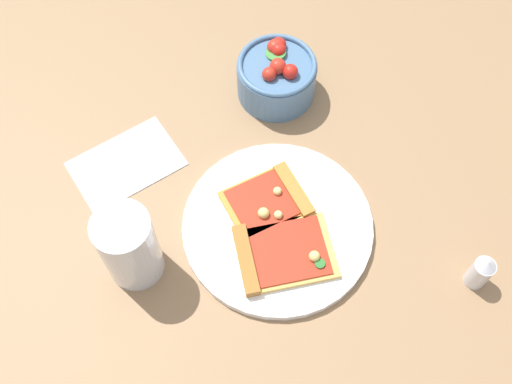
{
  "coord_description": "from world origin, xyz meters",
  "views": [
    {
      "loc": [
        -0.32,
        0.26,
        0.81
      ],
      "look_at": [
        0.02,
        0.0,
        0.03
      ],
      "focal_mm": 43.29,
      "sensor_mm": 36.0,
      "label": 1
    }
  ],
  "objects_px": {
    "pizza_slice_near": "(272,201)",
    "soda_glass": "(130,248)",
    "plate": "(278,226)",
    "paper_napkin": "(126,164)",
    "pepper_shaker": "(481,272)",
    "salad_bowl": "(277,76)",
    "pizza_slice_far": "(279,254)"
  },
  "relations": [
    {
      "from": "salad_bowl",
      "to": "pepper_shaker",
      "type": "xyz_separation_m",
      "value": [
        -0.42,
        -0.02,
        -0.01
      ]
    },
    {
      "from": "pizza_slice_near",
      "to": "paper_napkin",
      "type": "bearing_deg",
      "value": 34.26
    },
    {
      "from": "salad_bowl",
      "to": "soda_glass",
      "type": "relative_size",
      "value": 0.95
    },
    {
      "from": "pizza_slice_far",
      "to": "paper_napkin",
      "type": "bearing_deg",
      "value": 18.51
    },
    {
      "from": "paper_napkin",
      "to": "pizza_slice_near",
      "type": "bearing_deg",
      "value": -145.74
    },
    {
      "from": "pizza_slice_near",
      "to": "plate",
      "type": "bearing_deg",
      "value": 155.07
    },
    {
      "from": "soda_glass",
      "to": "paper_napkin",
      "type": "bearing_deg",
      "value": -26.14
    },
    {
      "from": "plate",
      "to": "pizza_slice_near",
      "type": "relative_size",
      "value": 2.21
    },
    {
      "from": "salad_bowl",
      "to": "paper_napkin",
      "type": "bearing_deg",
      "value": 83.8
    },
    {
      "from": "pizza_slice_near",
      "to": "pepper_shaker",
      "type": "distance_m",
      "value": 0.3
    },
    {
      "from": "pizza_slice_near",
      "to": "pepper_shaker",
      "type": "height_order",
      "value": "pepper_shaker"
    },
    {
      "from": "plate",
      "to": "pizza_slice_far",
      "type": "relative_size",
      "value": 1.68
    },
    {
      "from": "pepper_shaker",
      "to": "pizza_slice_far",
      "type": "bearing_deg",
      "value": 46.36
    },
    {
      "from": "paper_napkin",
      "to": "pepper_shaker",
      "type": "bearing_deg",
      "value": -147.75
    },
    {
      "from": "plate",
      "to": "pepper_shaker",
      "type": "relative_size",
      "value": 4.15
    },
    {
      "from": "paper_napkin",
      "to": "soda_glass",
      "type": "bearing_deg",
      "value": 153.86
    },
    {
      "from": "paper_napkin",
      "to": "pepper_shaker",
      "type": "height_order",
      "value": "pepper_shaker"
    },
    {
      "from": "salad_bowl",
      "to": "pizza_slice_near",
      "type": "bearing_deg",
      "value": 140.32
    },
    {
      "from": "salad_bowl",
      "to": "pepper_shaker",
      "type": "bearing_deg",
      "value": -177.75
    },
    {
      "from": "pizza_slice_near",
      "to": "paper_napkin",
      "type": "distance_m",
      "value": 0.24
    },
    {
      "from": "pizza_slice_far",
      "to": "salad_bowl",
      "type": "relative_size",
      "value": 1.29
    },
    {
      "from": "paper_napkin",
      "to": "pizza_slice_far",
      "type": "bearing_deg",
      "value": -161.49
    },
    {
      "from": "soda_glass",
      "to": "pepper_shaker",
      "type": "distance_m",
      "value": 0.47
    },
    {
      "from": "plate",
      "to": "paper_napkin",
      "type": "relative_size",
      "value": 1.72
    },
    {
      "from": "plate",
      "to": "salad_bowl",
      "type": "height_order",
      "value": "salad_bowl"
    },
    {
      "from": "pizza_slice_far",
      "to": "pizza_slice_near",
      "type": "bearing_deg",
      "value": -31.62
    },
    {
      "from": "pizza_slice_near",
      "to": "soda_glass",
      "type": "xyz_separation_m",
      "value": [
        0.04,
        0.21,
        0.04
      ]
    },
    {
      "from": "pizza_slice_near",
      "to": "salad_bowl",
      "type": "relative_size",
      "value": 0.99
    },
    {
      "from": "plate",
      "to": "pepper_shaker",
      "type": "bearing_deg",
      "value": -143.47
    },
    {
      "from": "pizza_slice_far",
      "to": "salad_bowl",
      "type": "distance_m",
      "value": 0.3
    },
    {
      "from": "paper_napkin",
      "to": "pepper_shaker",
      "type": "distance_m",
      "value": 0.54
    },
    {
      "from": "pizza_slice_near",
      "to": "soda_glass",
      "type": "relative_size",
      "value": 0.94
    }
  ]
}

